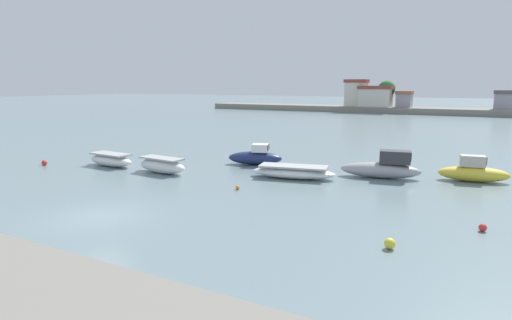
{
  "coord_description": "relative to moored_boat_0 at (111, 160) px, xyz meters",
  "views": [
    {
      "loc": [
        15.19,
        -12.96,
        5.98
      ],
      "look_at": [
        1.14,
        13.0,
        0.71
      ],
      "focal_mm": 29.68,
      "sensor_mm": 36.0,
      "label": 1
    }
  ],
  "objects": [
    {
      "name": "mooring_buoy_0",
      "position": [
        21.52,
        -6.7,
        -0.26
      ],
      "size": [
        0.41,
        0.41,
        0.41
      ],
      "primitive_type": "sphere",
      "color": "yellow",
      "rests_on": "ground"
    },
    {
      "name": "moored_boat_4",
      "position": [
        18.67,
        5.49,
        0.21
      ],
      "size": [
        5.25,
        2.36,
        1.83
      ],
      "rotation": [
        0.0,
        0.0,
        0.19
      ],
      "color": "#9E9EA3",
      "rests_on": "ground"
    },
    {
      "name": "mooring_buoy_3",
      "position": [
        24.52,
        -2.93,
        -0.3
      ],
      "size": [
        0.32,
        0.32,
        0.32
      ],
      "primitive_type": "sphere",
      "color": "red",
      "rests_on": "ground"
    },
    {
      "name": "distant_shoreline",
      "position": [
        12.63,
        71.99,
        1.57
      ],
      "size": [
        91.19,
        7.63,
        8.56
      ],
      "color": "gray",
      "rests_on": "ground"
    },
    {
      "name": "ground_plane",
      "position": [
        9.03,
        -9.1,
        -0.46
      ],
      "size": [
        400.0,
        400.0,
        0.0
      ],
      "primitive_type": "plane",
      "color": "slate"
    },
    {
      "name": "moored_boat_0",
      "position": [
        0.0,
        0.0,
        0.0
      ],
      "size": [
        4.2,
        1.79,
        0.96
      ],
      "rotation": [
        0.0,
        0.0,
        -0.07
      ],
      "color": "white",
      "rests_on": "ground"
    },
    {
      "name": "mooring_buoy_1",
      "position": [
        -4.61,
        -2.19,
        -0.26
      ],
      "size": [
        0.4,
        0.4,
        0.4
      ],
      "primitive_type": "sphere",
      "color": "red",
      "rests_on": "ground"
    },
    {
      "name": "mooring_buoy_2",
      "position": [
        11.98,
        -1.68,
        -0.34
      ],
      "size": [
        0.24,
        0.24,
        0.24
      ],
      "primitive_type": "sphere",
      "color": "orange",
      "rests_on": "ground"
    },
    {
      "name": "moored_boat_1",
      "position": [
        4.98,
        -0.09,
        0.05
      ],
      "size": [
        4.19,
        1.79,
        1.07
      ],
      "rotation": [
        0.0,
        0.0,
        -0.1
      ],
      "color": "white",
      "rests_on": "ground"
    },
    {
      "name": "moored_boat_5",
      "position": [
        23.87,
        7.16,
        0.11
      ],
      "size": [
        4.3,
        2.06,
        1.63
      ],
      "rotation": [
        0.0,
        0.0,
        0.16
      ],
      "color": "yellow",
      "rests_on": "ground"
    },
    {
      "name": "moored_boat_3",
      "position": [
        13.59,
        2.67,
        -0.07
      ],
      "size": [
        5.7,
        2.85,
        0.83
      ],
      "rotation": [
        0.0,
        0.0,
        0.21
      ],
      "color": "white",
      "rests_on": "ground"
    },
    {
      "name": "moored_boat_2",
      "position": [
        9.2,
        5.64,
        0.13
      ],
      "size": [
        4.32,
        2.66,
        1.58
      ],
      "rotation": [
        0.0,
        0.0,
        0.33
      ],
      "color": "navy",
      "rests_on": "ground"
    }
  ]
}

